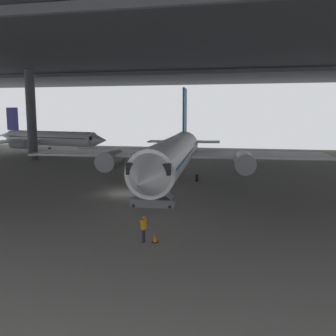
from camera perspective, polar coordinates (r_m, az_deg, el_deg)
name	(u,v)px	position (r m, az deg, el deg)	size (l,w,h in m)	color
ground_plane	(127,193)	(38.76, -6.26, -3.84)	(110.00, 110.00, 0.00)	gray
hangar_structure	(157,51)	(51.84, -1.61, 17.29)	(121.00, 99.00, 16.90)	#4C4F54
airplane_main	(174,154)	(42.85, 0.89, 2.10)	(36.58, 37.82, 11.78)	white
boarding_stairs	(152,198)	(33.17, -2.41, -4.54)	(4.36, 1.79, 4.72)	slate
crew_worker_near_nose	(144,227)	(23.83, -3.74, -8.94)	(0.30, 0.53, 1.77)	#232838
crew_worker_by_stairs	(168,192)	(34.54, 0.00, -3.70)	(0.27, 0.54, 1.63)	#232838
airplane_distant	(48,138)	(82.66, -17.79, 4.33)	(29.10, 28.63, 9.53)	white
traffic_cone_orange	(155,238)	(24.10, -1.99, -10.54)	(0.36, 0.36, 0.60)	black
baggage_tug	(137,170)	(51.01, -4.80, -0.33)	(1.51, 2.33, 0.90)	yellow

